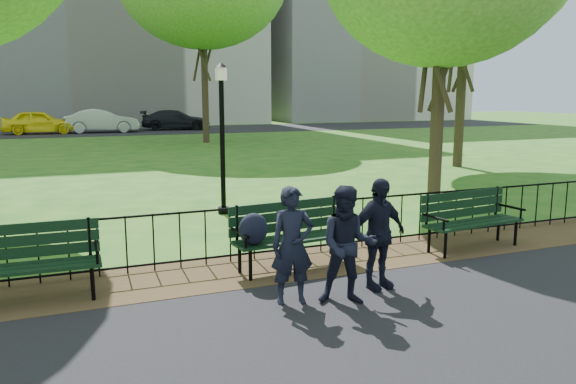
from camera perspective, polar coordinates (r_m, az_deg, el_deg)
name	(u,v)px	position (r m, az deg, el deg)	size (l,w,h in m)	color
ground	(344,295)	(7.71, 5.73, -10.40)	(120.00, 120.00, 0.00)	#205D18
dirt_strip	(300,263)	(8.99, 1.24, -7.26)	(60.00, 1.60, 0.01)	#3B2918
far_street	(112,132)	(41.60, -17.41, 5.88)	(70.00, 9.00, 0.01)	black
iron_fence	(288,227)	(9.30, 0.04, -3.56)	(24.06, 0.06, 1.00)	black
apartment_east	(353,3)	(62.51, 6.62, 18.53)	(20.00, 15.00, 24.00)	beige
park_bench_main	(277,228)	(8.44, -1.09, -3.68)	(2.02, 0.81, 1.12)	black
park_bench_left_a	(21,255)	(8.03, -25.48, -5.80)	(1.95, 0.65, 1.10)	black
park_bench_right_a	(470,214)	(10.23, 17.96, -2.11)	(1.96, 0.79, 1.08)	black
lamppost	(222,133)	(12.52, -6.70, 5.99)	(0.30, 0.30, 3.34)	black
person_left	(292,246)	(7.16, 0.45, -5.46)	(0.55, 0.36, 1.52)	black
person_mid	(348,245)	(7.19, 6.10, -5.41)	(0.74, 0.39, 1.53)	black
person_right	(378,234)	(7.79, 9.14, -4.22)	(0.90, 0.37, 1.54)	black
taxi	(40,122)	(40.85, -23.92, 6.52)	(1.86, 4.61, 1.57)	yellow
sedan_silver	(102,121)	(40.73, -18.39, 6.88)	(1.70, 4.86, 1.60)	#AFB2B7
sedan_dark	(176,120)	(42.45, -11.31, 7.20)	(2.02, 4.97, 1.44)	black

